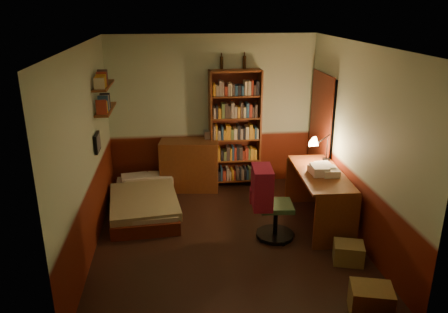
{
  "coord_description": "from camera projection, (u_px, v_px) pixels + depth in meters",
  "views": [
    {
      "loc": [
        -0.64,
        -5.29,
        3.06
      ],
      "look_at": [
        0.0,
        0.25,
        1.1
      ],
      "focal_mm": 35.0,
      "sensor_mm": 36.0,
      "label": 1
    }
  ],
  "objects": [
    {
      "name": "wall_shelf_lower",
      "position": [
        106.0,
        109.0,
        6.36
      ],
      "size": [
        0.2,
        0.9,
        0.03
      ],
      "primitive_type": "cube",
      "color": "#5E2D13",
      "rests_on": "wall_left"
    },
    {
      "name": "mini_stereo",
      "position": [
        211.0,
        134.0,
        7.5
      ],
      "size": [
        0.24,
        0.18,
        0.13
      ],
      "primitive_type": "cube",
      "rotation": [
        0.0,
        0.0,
        -0.01
      ],
      "color": "#B2B2B7",
      "rests_on": "dresser"
    },
    {
      "name": "wall_back",
      "position": [
        212.0,
        112.0,
        7.49
      ],
      "size": [
        3.5,
        0.02,
        2.6
      ],
      "primitive_type": "cube",
      "color": "#9DB18F",
      "rests_on": "ground"
    },
    {
      "name": "cardboard_box_a",
      "position": [
        371.0,
        301.0,
        4.51
      ],
      "size": [
        0.5,
        0.44,
        0.32
      ],
      "primitive_type": "cube",
      "rotation": [
        0.0,
        0.0,
        -0.27
      ],
      "color": "olive",
      "rests_on": "ground"
    },
    {
      "name": "doorway",
      "position": [
        321.0,
        137.0,
        7.12
      ],
      "size": [
        0.06,
        0.9,
        2.0
      ],
      "primitive_type": "cube",
      "color": "black",
      "rests_on": "ground"
    },
    {
      "name": "desk_lamp",
      "position": [
        328.0,
        140.0,
        6.57
      ],
      "size": [
        0.21,
        0.21,
        0.62
      ],
      "primitive_type": "cone",
      "rotation": [
        0.0,
        0.0,
        -0.14
      ],
      "color": "black",
      "rests_on": "desk"
    },
    {
      "name": "bookshelf",
      "position": [
        235.0,
        130.0,
        7.48
      ],
      "size": [
        0.89,
        0.32,
        2.03
      ],
      "primitive_type": "cube",
      "rotation": [
        0.0,
        0.0,
        0.06
      ],
      "color": "#5E2D13",
      "rests_on": "ground"
    },
    {
      "name": "floor",
      "position": [
        226.0,
        238.0,
        6.05
      ],
      "size": [
        3.5,
        4.0,
        0.02
      ],
      "primitive_type": "cube",
      "color": "black",
      "rests_on": "ground"
    },
    {
      "name": "wall_left",
      "position": [
        86.0,
        153.0,
        5.42
      ],
      "size": [
        0.02,
        4.0,
        2.6
      ],
      "primitive_type": "cube",
      "color": "#9DB18F",
      "rests_on": "ground"
    },
    {
      "name": "cardboard_box_b",
      "position": [
        348.0,
        253.0,
        5.43
      ],
      "size": [
        0.43,
        0.39,
        0.25
      ],
      "primitive_type": "cube",
      "rotation": [
        0.0,
        0.0,
        -0.29
      ],
      "color": "olive",
      "rests_on": "ground"
    },
    {
      "name": "paper_stack",
      "position": [
        324.0,
        168.0,
        6.18
      ],
      "size": [
        0.22,
        0.3,
        0.12
      ],
      "primitive_type": "cube",
      "rotation": [
        0.0,
        0.0,
        0.04
      ],
      "color": "silver",
      "rests_on": "desk"
    },
    {
      "name": "office_chair",
      "position": [
        276.0,
        199.0,
        5.87
      ],
      "size": [
        0.61,
        0.54,
        1.14
      ],
      "primitive_type": "cube",
      "rotation": [
        0.0,
        0.0,
        -0.08
      ],
      "color": "#39623A",
      "rests_on": "ground"
    },
    {
      "name": "door_trim",
      "position": [
        319.0,
        137.0,
        7.11
      ],
      "size": [
        0.02,
        0.98,
        2.08
      ],
      "primitive_type": "cube",
      "color": "#46180C",
      "rests_on": "ground"
    },
    {
      "name": "dresser",
      "position": [
        190.0,
        165.0,
        7.51
      ],
      "size": [
        1.04,
        0.62,
        0.87
      ],
      "primitive_type": "cube",
      "rotation": [
        0.0,
        0.0,
        -0.13
      ],
      "color": "#5E2D13",
      "rests_on": "ground"
    },
    {
      "name": "desk",
      "position": [
        319.0,
        198.0,
        6.31
      ],
      "size": [
        0.68,
        1.52,
        0.8
      ],
      "primitive_type": "cube",
      "rotation": [
        0.0,
        0.0,
        -0.04
      ],
      "color": "#5E2D13",
      "rests_on": "ground"
    },
    {
      "name": "wall_right",
      "position": [
        357.0,
        143.0,
        5.8
      ],
      "size": [
        0.02,
        4.0,
        2.6
      ],
      "primitive_type": "cube",
      "color": "#9DB18F",
      "rests_on": "ground"
    },
    {
      "name": "wall_shelf_upper",
      "position": [
        104.0,
        85.0,
        6.25
      ],
      "size": [
        0.2,
        0.9,
        0.03
      ],
      "primitive_type": "cube",
      "color": "#5E2D13",
      "rests_on": "wall_left"
    },
    {
      "name": "ceiling",
      "position": [
        226.0,
        44.0,
        5.18
      ],
      "size": [
        3.5,
        4.0,
        0.02
      ],
      "primitive_type": "cube",
      "color": "silver",
      "rests_on": "wall_back"
    },
    {
      "name": "framed_picture",
      "position": [
        97.0,
        143.0,
        6.0
      ],
      "size": [
        0.04,
        0.32,
        0.26
      ],
      "primitive_type": "cube",
      "color": "black",
      "rests_on": "wall_left"
    },
    {
      "name": "bottle_left",
      "position": [
        222.0,
        63.0,
        7.19
      ],
      "size": [
        0.06,
        0.06,
        0.21
      ],
      "primitive_type": "cylinder",
      "rotation": [
        0.0,
        0.0,
        0.03
      ],
      "color": "black",
      "rests_on": "bookshelf"
    },
    {
      "name": "red_jacket",
      "position": [
        285.0,
        143.0,
        5.46
      ],
      "size": [
        0.25,
        0.47,
        0.55
      ],
      "primitive_type": "cube",
      "rotation": [
        0.0,
        0.0,
        0.0
      ],
      "color": "#A01A35",
      "rests_on": "office_chair"
    },
    {
      "name": "wall_front",
      "position": [
        255.0,
        222.0,
        3.73
      ],
      "size": [
        3.5,
        0.02,
        2.6
      ],
      "primitive_type": "cube",
      "color": "#9DB18F",
      "rests_on": "ground"
    },
    {
      "name": "bed",
      "position": [
        145.0,
        195.0,
        6.74
      ],
      "size": [
        1.05,
        1.81,
        0.52
      ],
      "primitive_type": "cube",
      "rotation": [
        0.0,
        0.0,
        0.07
      ],
      "color": "#616F44",
      "rests_on": "ground"
    },
    {
      "name": "bottle_right",
      "position": [
        244.0,
        62.0,
        7.23
      ],
      "size": [
        0.07,
        0.07,
        0.21
      ],
      "primitive_type": "cylinder",
      "rotation": [
        0.0,
        0.0,
        0.29
      ],
      "color": "black",
      "rests_on": "bookshelf"
    }
  ]
}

